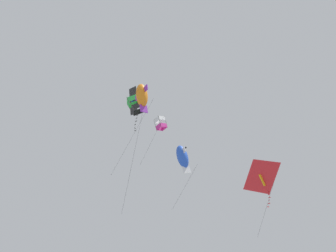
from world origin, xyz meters
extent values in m
cube|color=green|center=(-1.27, -1.75, 36.52)|extent=(0.85, 0.85, 0.46)
cube|color=green|center=(-1.86, -2.34, 36.09)|extent=(0.85, 0.85, 0.46)
cube|color=green|center=(-1.90, -1.71, 36.31)|extent=(0.78, 0.78, 0.88)
cube|color=green|center=(-1.23, -2.38, 36.31)|extent=(0.78, 0.78, 0.88)
cube|color=black|center=(-0.97, -1.44, 35.68)|extent=(0.85, 0.85, 0.46)
cube|color=black|center=(-1.56, -2.04, 35.25)|extent=(0.85, 0.85, 0.46)
cube|color=black|center=(-1.60, -1.41, 35.46)|extent=(0.78, 0.78, 0.88)
cube|color=black|center=(-0.93, -2.07, 35.46)|extent=(0.78, 0.78, 0.88)
cylinder|color=#332D28|center=(-1.46, -1.26, 36.10)|extent=(0.54, 0.54, 1.37)
cylinder|color=#332D28|center=(-0.78, -1.93, 36.10)|extent=(0.54, 0.54, 1.37)
cylinder|color=#332D28|center=(-2.05, -1.86, 35.67)|extent=(0.54, 0.54, 1.37)
cylinder|color=#332D28|center=(-1.38, -2.52, 35.67)|extent=(0.54, 0.54, 1.37)
pyramid|color=black|center=(-3.27, -0.37, 38.14)|extent=(2.99, 2.56, 2.00)
cube|color=blue|center=(-3.11, -0.17, 37.95)|extent=(0.69, 0.85, 1.13)
cube|color=blue|center=(-3.43, -0.57, 38.99)|extent=(0.71, 0.59, 0.22)
cylinder|color=#47474C|center=(-3.11, -0.13, 36.98)|extent=(0.05, 0.05, 0.33)
cube|color=black|center=(-3.13, -0.11, 36.81)|extent=(0.16, 0.09, 0.06)
cylinder|color=#47474C|center=(-3.05, -0.13, 36.65)|extent=(0.04, 0.17, 0.33)
cube|color=black|center=(-2.97, -0.15, 36.48)|extent=(0.15, 0.12, 0.06)
cylinder|color=#47474C|center=(-2.98, -0.16, 36.32)|extent=(0.04, 0.04, 0.33)
cube|color=black|center=(-3.00, -0.18, 36.15)|extent=(0.17, 0.02, 0.06)
cylinder|color=#47474C|center=(-3.02, -0.18, 35.99)|extent=(0.01, 0.05, 0.33)
cube|color=black|center=(-3.04, -0.18, 35.82)|extent=(0.17, 0.06, 0.06)
cylinder|color=#47474C|center=(-3.11, -0.17, 35.66)|extent=(0.02, 0.14, 0.33)
cube|color=black|center=(-3.17, -0.17, 35.49)|extent=(0.17, 0.04, 0.06)
cylinder|color=#47474C|center=(-3.20, -0.14, 35.33)|extent=(0.07, 0.07, 0.33)
cube|color=black|center=(-3.23, -0.11, 35.16)|extent=(0.04, 0.17, 0.06)
cylinder|color=#47474C|center=(-3.20, -0.11, 35.00)|extent=(0.02, 0.07, 0.33)
cube|color=black|center=(-3.17, -0.11, 34.83)|extent=(0.12, 0.15, 0.06)
cylinder|color=#47474C|center=(-1.99, -1.44, 33.16)|extent=(2.61, 2.22, 7.98)
ellipsoid|color=orange|center=(3.81, -6.18, 31.61)|extent=(1.21, 1.33, 2.06)
cube|color=purple|center=(3.31, -6.09, 31.84)|extent=(0.70, 0.30, 0.44)
cube|color=purple|center=(4.28, -6.34, 31.84)|extent=(0.70, 0.30, 0.44)
cube|color=purple|center=(3.86, -5.99, 30.48)|extent=(0.24, 0.69, 0.70)
sphere|color=black|center=(3.62, -5.86, 32.29)|extent=(0.19, 0.21, 0.18)
sphere|color=black|center=(4.13, -5.99, 32.29)|extent=(0.19, 0.21, 0.18)
cylinder|color=#47474C|center=(3.91, -6.81, 26.18)|extent=(1.70, 0.10, 8.25)
pyramid|color=red|center=(6.02, 5.61, 28.89)|extent=(3.66, 2.03, 2.10)
cube|color=yellow|center=(6.11, 5.89, 28.71)|extent=(0.44, 1.15, 1.27)
cube|color=yellow|center=(5.90, 5.26, 29.78)|extent=(0.89, 0.42, 0.24)
cylinder|color=#47474C|center=(6.15, 5.99, 27.72)|extent=(0.05, 0.01, 0.25)
cube|color=red|center=(6.16, 5.97, 27.59)|extent=(0.14, 0.13, 0.06)
cylinder|color=#47474C|center=(6.20, 5.98, 27.47)|extent=(0.03, 0.09, 0.25)
cube|color=red|center=(6.24, 5.99, 27.35)|extent=(0.15, 0.11, 0.06)
cylinder|color=#47474C|center=(6.24, 6.00, 27.22)|extent=(0.04, 0.02, 0.25)
cube|color=red|center=(6.24, 6.02, 27.10)|extent=(0.15, 0.11, 0.06)
cylinder|color=#47474C|center=(6.22, 6.01, 26.97)|extent=(0.01, 0.06, 0.25)
cube|color=red|center=(6.19, 6.01, 26.85)|extent=(0.14, 0.13, 0.06)
cylinder|color=#47474C|center=(6.16, 6.02, 26.72)|extent=(0.02, 0.06, 0.25)
cube|color=red|center=(6.14, 6.02, 26.60)|extent=(0.17, 0.05, 0.06)
cylinder|color=#47474C|center=(6.07, 6.03, 26.47)|extent=(0.02, 0.15, 0.25)
cube|color=red|center=(6.00, 6.04, 26.35)|extent=(0.04, 0.17, 0.06)
cylinder|color=#47474C|center=(6.34, 5.11, 25.73)|extent=(1.81, 0.39, 4.24)
ellipsoid|color=blue|center=(1.29, 1.21, 30.78)|extent=(1.62, 1.76, 2.28)
cube|color=white|center=(0.79, 1.43, 31.03)|extent=(0.74, 0.54, 0.47)
cube|color=white|center=(1.72, 0.87, 31.03)|extent=(0.74, 0.54, 0.47)
cube|color=white|center=(1.47, 1.50, 29.58)|extent=(0.48, 0.74, 0.81)
sphere|color=black|center=(1.15, 1.53, 31.54)|extent=(0.25, 0.26, 0.20)
sphere|color=black|center=(1.64, 1.24, 31.54)|extent=(0.25, 0.26, 0.20)
cylinder|color=#47474C|center=(2.02, 0.61, 27.46)|extent=(1.88, 1.07, 3.88)
cube|color=white|center=(-4.55, 5.00, 39.43)|extent=(0.83, 0.31, 0.42)
cube|color=white|center=(-4.70, 4.24, 39.19)|extent=(0.83, 0.31, 0.42)
cube|color=white|center=(-5.03, 4.70, 39.31)|extent=(0.20, 0.90, 0.66)
cube|color=white|center=(-4.23, 4.54, 39.31)|extent=(0.20, 0.90, 0.66)
cube|color=#DB2D93|center=(-4.50, 5.24, 38.66)|extent=(0.83, 0.31, 0.42)
cube|color=#DB2D93|center=(-4.65, 4.48, 38.41)|extent=(0.83, 0.31, 0.42)
cube|color=#DB2D93|center=(-4.98, 4.94, 38.53)|extent=(0.20, 0.90, 0.66)
cube|color=#DB2D93|center=(-4.18, 4.78, 38.53)|extent=(0.20, 0.90, 0.66)
cylinder|color=#332D28|center=(-4.93, 5.20, 39.04)|extent=(0.12, 0.43, 1.26)
cylinder|color=#332D28|center=(-4.13, 5.04, 39.04)|extent=(0.12, 0.43, 1.26)
cylinder|color=#332D28|center=(-5.08, 4.44, 38.80)|extent=(0.12, 0.43, 1.26)
cylinder|color=#332D28|center=(-4.28, 4.28, 38.80)|extent=(0.12, 0.43, 1.26)
cylinder|color=#47474C|center=(-4.48, 3.41, 36.07)|extent=(3.04, 0.18, 4.53)
camera|label=1|loc=(25.57, -27.16, 7.49)|focal=56.31mm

